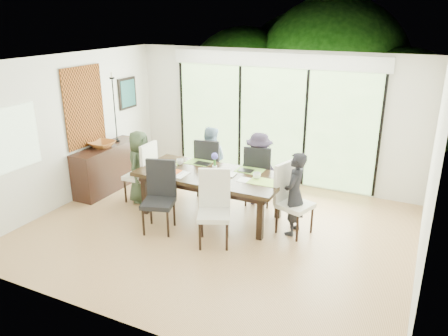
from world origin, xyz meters
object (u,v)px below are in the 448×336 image
at_px(cup_b, 216,174).
at_px(person_right_end, 295,194).
at_px(laptop, 165,167).
at_px(sideboard, 108,168).
at_px(table_top, 211,175).
at_px(person_far_right, 259,169).
at_px(cup_c, 257,176).
at_px(chair_near_right, 214,209).
at_px(chair_right_end, 295,200).
at_px(chair_near_left, 158,198).
at_px(chair_far_right, 259,174).
at_px(cup_a, 180,162).
at_px(person_far_left, 210,161).
at_px(bowl, 102,144).
at_px(chair_far_left, 211,166).
at_px(vase, 215,169).
at_px(person_left_end, 140,167).
at_px(chair_left_end, 139,171).

bearing_deg(cup_b, person_right_end, 4.30).
xyz_separation_m(laptop, sideboard, (-1.56, 0.29, -0.35)).
bearing_deg(person_right_end, table_top, -88.76).
bearing_deg(person_far_right, cup_c, 104.52).
height_order(chair_near_right, cup_c, chair_near_right).
bearing_deg(chair_right_end, sideboard, 105.48).
height_order(chair_near_left, person_right_end, person_right_end).
bearing_deg(person_far_right, chair_far_right, -94.38).
bearing_deg(cup_a, laptop, -120.96).
xyz_separation_m(person_right_end, laptop, (-2.33, -0.10, 0.12)).
xyz_separation_m(person_far_left, bowl, (-1.96, -0.74, 0.28)).
relative_size(table_top, cup_b, 24.00).
xyz_separation_m(person_far_right, laptop, (-1.40, -0.93, 0.12)).
height_order(chair_far_left, cup_a, chair_far_left).
height_order(laptop, cup_b, cup_b).
distance_m(chair_right_end, person_far_right, 1.27).
xyz_separation_m(chair_near_right, person_right_end, (0.98, 0.87, 0.10)).
distance_m(laptop, sideboard, 1.63).
bearing_deg(chair_far_left, person_far_right, 168.72).
bearing_deg(vase, person_far_left, 122.66).
relative_size(person_far_left, cup_b, 12.90).
distance_m(chair_right_end, chair_near_right, 1.33).
xyz_separation_m(chair_near_left, person_far_left, (0.05, 1.70, 0.10)).
height_order(chair_right_end, cup_a, chair_right_end).
height_order(chair_near_left, sideboard, chair_near_left).
bearing_deg(person_far_left, chair_far_left, -102.73).
bearing_deg(chair_near_right, chair_right_end, 16.97).
bearing_deg(bowl, cup_b, -4.29).
relative_size(person_right_end, cup_a, 10.40).
relative_size(person_left_end, person_far_left, 1.00).
xyz_separation_m(person_far_left, cup_c, (1.25, -0.73, 0.16)).
bearing_deg(cup_b, chair_right_end, 4.24).
height_order(person_left_end, person_far_left, same).
xyz_separation_m(cup_a, cup_b, (0.85, -0.25, -0.00)).
xyz_separation_m(chair_left_end, person_left_end, (0.02, 0.00, 0.10)).
bearing_deg(laptop, person_far_left, 62.75).
bearing_deg(chair_left_end, chair_near_left, 47.49).
bearing_deg(sideboard, laptop, -10.60).
relative_size(table_top, chair_far_right, 2.18).
relative_size(chair_far_right, cup_a, 8.87).
height_order(cup_a, cup_c, same).
bearing_deg(chair_near_left, laptop, 96.95).
relative_size(chair_right_end, person_right_end, 0.85).
bearing_deg(cup_a, cup_b, -16.39).
relative_size(chair_far_left, cup_b, 11.00).
distance_m(cup_a, cup_b, 0.89).
height_order(chair_right_end, bowl, chair_right_end).
xyz_separation_m(chair_right_end, chair_far_left, (-1.95, 0.85, 0.00)).
height_order(chair_far_right, sideboard, chair_far_right).
bearing_deg(cup_b, table_top, 146.31).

